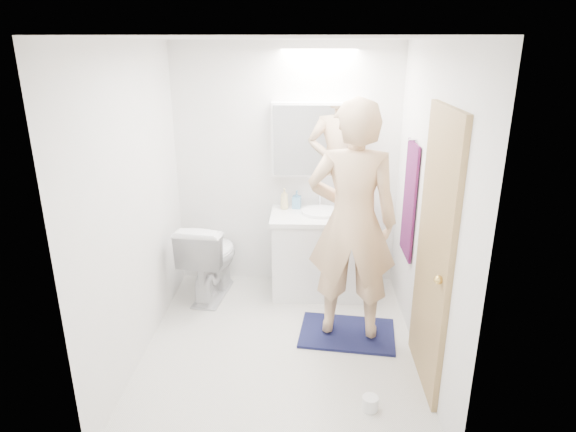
{
  "coord_description": "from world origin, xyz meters",
  "views": [
    {
      "loc": [
        0.19,
        -3.49,
        2.37
      ],
      "look_at": [
        0.05,
        0.25,
        1.05
      ],
      "focal_mm": 30.63,
      "sensor_mm": 36.0,
      "label": 1
    }
  ],
  "objects_px": {
    "vanity_cabinet": "(319,255)",
    "soap_bottle_b": "(297,199)",
    "medicine_cabinet": "(318,140)",
    "toilet_paper_roll": "(370,403)",
    "toilet": "(210,258)",
    "person": "(352,222)",
    "soap_bottle_a": "(284,199)",
    "toothbrush_cup": "(348,205)"
  },
  "relations": [
    {
      "from": "soap_bottle_b",
      "to": "toilet_paper_roll",
      "type": "xyz_separation_m",
      "value": [
        0.54,
        -1.88,
        -0.86
      ]
    },
    {
      "from": "vanity_cabinet",
      "to": "soap_bottle_b",
      "type": "distance_m",
      "value": 0.6
    },
    {
      "from": "vanity_cabinet",
      "to": "person",
      "type": "xyz_separation_m",
      "value": [
        0.23,
        -0.78,
        0.64
      ]
    },
    {
      "from": "vanity_cabinet",
      "to": "soap_bottle_b",
      "type": "xyz_separation_m",
      "value": [
        -0.23,
        0.18,
        0.52
      ]
    },
    {
      "from": "medicine_cabinet",
      "to": "soap_bottle_b",
      "type": "height_order",
      "value": "medicine_cabinet"
    },
    {
      "from": "toilet",
      "to": "soap_bottle_a",
      "type": "xyz_separation_m",
      "value": [
        0.71,
        0.27,
        0.53
      ]
    },
    {
      "from": "person",
      "to": "toilet_paper_roll",
      "type": "xyz_separation_m",
      "value": [
        0.09,
        -0.92,
        -0.98
      ]
    },
    {
      "from": "medicine_cabinet",
      "to": "toilet_paper_roll",
      "type": "distance_m",
      "value": 2.42
    },
    {
      "from": "toilet",
      "to": "toothbrush_cup",
      "type": "height_order",
      "value": "toothbrush_cup"
    },
    {
      "from": "vanity_cabinet",
      "to": "toilet_paper_roll",
      "type": "height_order",
      "value": "vanity_cabinet"
    },
    {
      "from": "medicine_cabinet",
      "to": "person",
      "type": "xyz_separation_m",
      "value": [
        0.26,
        -0.99,
        -0.47
      ]
    },
    {
      "from": "soap_bottle_b",
      "to": "toilet",
      "type": "bearing_deg",
      "value": -160.46
    },
    {
      "from": "medicine_cabinet",
      "to": "toilet_paper_roll",
      "type": "relative_size",
      "value": 8.0
    },
    {
      "from": "soap_bottle_b",
      "to": "toothbrush_cup",
      "type": "relative_size",
      "value": 1.92
    },
    {
      "from": "vanity_cabinet",
      "to": "soap_bottle_b",
      "type": "relative_size",
      "value": 5.03
    },
    {
      "from": "toilet_paper_roll",
      "to": "soap_bottle_b",
      "type": "bearing_deg",
      "value": 106.13
    },
    {
      "from": "soap_bottle_b",
      "to": "toilet_paper_roll",
      "type": "distance_m",
      "value": 2.14
    },
    {
      "from": "medicine_cabinet",
      "to": "toilet_paper_roll",
      "type": "bearing_deg",
      "value": -79.71
    },
    {
      "from": "person",
      "to": "soap_bottle_b",
      "type": "relative_size",
      "value": 10.96
    },
    {
      "from": "medicine_cabinet",
      "to": "soap_bottle_b",
      "type": "distance_m",
      "value": 0.62
    },
    {
      "from": "toilet_paper_roll",
      "to": "vanity_cabinet",
      "type": "bearing_deg",
      "value": 100.44
    },
    {
      "from": "toilet",
      "to": "toilet_paper_roll",
      "type": "height_order",
      "value": "toilet"
    },
    {
      "from": "toilet",
      "to": "soap_bottle_b",
      "type": "height_order",
      "value": "soap_bottle_b"
    },
    {
      "from": "toilet",
      "to": "toilet_paper_roll",
      "type": "bearing_deg",
      "value": 139.28
    },
    {
      "from": "person",
      "to": "toothbrush_cup",
      "type": "bearing_deg",
      "value": -86.16
    },
    {
      "from": "medicine_cabinet",
      "to": "toothbrush_cup",
      "type": "relative_size",
      "value": 9.45
    },
    {
      "from": "person",
      "to": "toilet_paper_roll",
      "type": "relative_size",
      "value": 17.83
    },
    {
      "from": "person",
      "to": "soap_bottle_a",
      "type": "distance_m",
      "value": 1.1
    },
    {
      "from": "toothbrush_cup",
      "to": "toilet_paper_roll",
      "type": "relative_size",
      "value": 0.85
    },
    {
      "from": "medicine_cabinet",
      "to": "person",
      "type": "height_order",
      "value": "person"
    },
    {
      "from": "vanity_cabinet",
      "to": "toilet",
      "type": "xyz_separation_m",
      "value": [
        -1.06,
        -0.11,
        0.0
      ]
    },
    {
      "from": "toothbrush_cup",
      "to": "vanity_cabinet",
      "type": "bearing_deg",
      "value": -150.12
    },
    {
      "from": "soap_bottle_a",
      "to": "toothbrush_cup",
      "type": "xyz_separation_m",
      "value": [
        0.63,
        0.01,
        -0.06
      ]
    },
    {
      "from": "medicine_cabinet",
      "to": "toilet",
      "type": "height_order",
      "value": "medicine_cabinet"
    },
    {
      "from": "soap_bottle_a",
      "to": "soap_bottle_b",
      "type": "relative_size",
      "value": 1.17
    },
    {
      "from": "toilet_paper_roll",
      "to": "toilet",
      "type": "bearing_deg",
      "value": 130.93
    },
    {
      "from": "medicine_cabinet",
      "to": "toilet",
      "type": "distance_m",
      "value": 1.54
    },
    {
      "from": "medicine_cabinet",
      "to": "person",
      "type": "relative_size",
      "value": 0.45
    },
    {
      "from": "person",
      "to": "toilet",
      "type": "bearing_deg",
      "value": -20.54
    },
    {
      "from": "medicine_cabinet",
      "to": "toilet_paper_roll",
      "type": "height_order",
      "value": "medicine_cabinet"
    },
    {
      "from": "toilet_paper_roll",
      "to": "toothbrush_cup",
      "type": "bearing_deg",
      "value": 91.07
    },
    {
      "from": "person",
      "to": "soap_bottle_b",
      "type": "xyz_separation_m",
      "value": [
        -0.46,
        0.96,
        -0.12
      ]
    }
  ]
}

